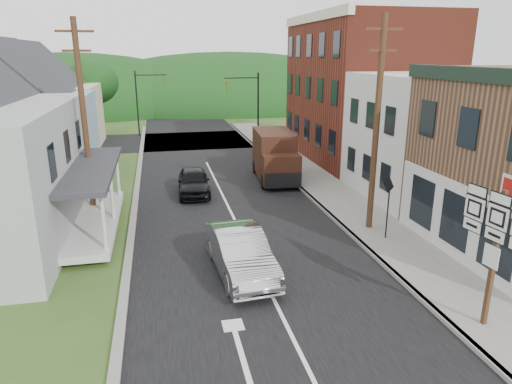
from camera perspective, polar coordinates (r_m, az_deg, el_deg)
ground at (r=16.08m, az=0.93°, el=-10.80°), size 120.00×120.00×0.00m
road at (r=25.21m, az=-4.22°, el=-0.38°), size 9.00×90.00×0.02m
cross_road at (r=41.66m, az=-7.56°, el=6.43°), size 60.00×9.00×0.02m
sidewalk_right at (r=24.83m, az=10.05°, el=-0.70°), size 2.80×55.00×0.15m
curb_right at (r=24.36m, az=7.11°, el=-0.91°), size 0.20×55.00×0.15m
curb_left at (r=23.12m, az=-15.00°, el=-2.39°), size 0.30×55.00×0.12m
storefront_white at (r=26.19m, az=21.92°, el=6.41°), size 8.00×7.00×6.50m
storefront_red at (r=34.21m, az=13.33°, el=12.32°), size 8.00×12.00×10.00m
house_blue at (r=32.04m, az=-26.39°, el=8.40°), size 7.14×8.16×7.28m
house_cream at (r=40.88m, az=-24.18°, el=10.15°), size 7.14×8.16×7.28m
utility_pole_right at (r=19.69m, az=14.84°, el=8.12°), size 1.60×0.26×9.00m
utility_pole_left at (r=22.27m, az=-20.70°, el=8.57°), size 1.60×0.26×9.00m
traffic_signal_right at (r=38.30m, az=-0.77°, el=11.34°), size 2.87×0.20×6.00m
traffic_signal_left at (r=44.52m, az=-13.79°, el=11.65°), size 2.87×0.20×6.00m
tree_left_d at (r=46.29m, az=-19.81°, el=12.74°), size 4.80×4.80×6.94m
forested_ridge at (r=69.34m, az=-9.60°, el=10.49°), size 90.00×30.00×16.00m
silver_sedan at (r=16.11m, az=-1.99°, el=-7.61°), size 2.06×4.93×1.58m
dark_sedan at (r=25.37m, az=-7.80°, el=1.29°), size 1.86×4.25×1.43m
delivery_van at (r=27.84m, az=2.39°, el=4.50°), size 2.55×5.45×2.96m
route_sign_cluster at (r=13.81m, az=27.74°, el=-5.35°), size 0.36×2.24×3.94m
warning_sign at (r=19.21m, az=16.19°, el=-0.80°), size 0.15×0.74×2.67m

